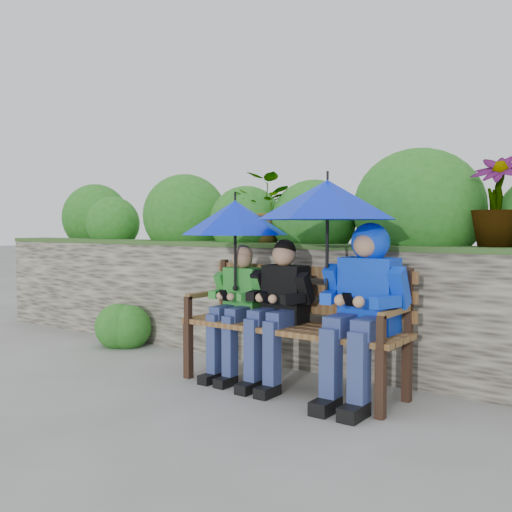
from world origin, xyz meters
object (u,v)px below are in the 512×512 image
Objects in this scene: boy_middle at (278,304)px; umbrella_right at (327,200)px; park_bench at (296,317)px; boy_left at (237,303)px; boy_right at (363,298)px; umbrella_left at (235,218)px.

boy_middle is 0.85m from umbrella_right.
boy_left reaches higher than park_bench.
park_bench is 1.42× the size of boy_right.
umbrella_left reaches higher than boy_left.
boy_middle is at bearing 4.09° from umbrella_left.
umbrella_left reaches higher than boy_middle.
park_bench is 0.90m from umbrella_right.
umbrella_left is at bearing -70.78° from boy_left.
boy_left is at bearing -171.92° from park_bench.
umbrella_left is 0.80m from umbrella_right.
park_bench is 2.10× the size of umbrella_left.
boy_right is (0.57, -0.07, 0.19)m from park_bench.
boy_left is at bearing 177.99° from umbrella_right.
boy_middle reaches higher than park_bench.
umbrella_right is at bearing 0.28° from umbrella_left.
park_bench is at bearing 11.97° from umbrella_left.
boy_middle is at bearing -179.88° from boy_right.
park_bench is 1.65× the size of boy_left.
boy_middle is 0.90× the size of boy_right.
boy_right is at bearing -0.20° from boy_left.
boy_right is 1.48× the size of umbrella_left.
umbrella_right is at bearing -17.52° from park_bench.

